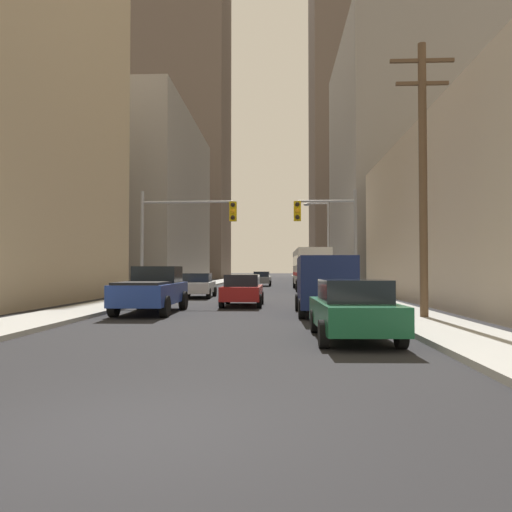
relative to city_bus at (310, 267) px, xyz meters
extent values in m
plane|color=black|center=(-4.32, -36.05, -1.93)|extent=(400.00, 400.00, 0.00)
cube|color=#9E9E99|center=(-10.71, 13.95, -1.85)|extent=(2.53, 160.00, 0.15)
cube|color=#9E9E99|center=(2.07, 13.95, -1.85)|extent=(2.53, 160.00, 0.15)
cube|color=silver|center=(0.00, -0.01, 0.02)|extent=(2.57, 11.51, 2.90)
cube|color=black|center=(-1.26, -0.01, 0.54)|extent=(0.08, 10.58, 0.80)
cube|color=red|center=(-1.26, -0.01, -0.56)|extent=(0.08, 10.58, 0.28)
cylinder|color=black|center=(-1.17, 4.02, -1.43)|extent=(0.32, 1.00, 1.00)
cylinder|color=black|center=(1.18, 4.02, -1.43)|extent=(0.32, 1.00, 1.00)
cylinder|color=black|center=(-1.17, -3.23, -1.43)|extent=(0.32, 1.00, 1.00)
cylinder|color=black|center=(1.18, -3.23, -1.43)|extent=(0.32, 1.00, 1.00)
cube|color=navy|center=(-7.83, -21.77, -1.13)|extent=(2.07, 5.43, 0.80)
cube|color=black|center=(-7.83, -20.79, -0.38)|extent=(1.82, 1.82, 0.70)
cube|color=black|center=(-7.83, -23.12, -0.68)|extent=(1.79, 2.40, 0.10)
cylinder|color=black|center=(-8.79, -20.04, -1.53)|extent=(0.28, 0.80, 0.80)
cylinder|color=black|center=(-6.87, -20.04, -1.53)|extent=(0.28, 0.80, 0.80)
cylinder|color=black|center=(-8.79, -23.49, -1.53)|extent=(0.28, 0.80, 0.80)
cylinder|color=black|center=(-6.87, -23.49, -1.53)|extent=(0.28, 0.80, 0.80)
cube|color=#141E4C|center=(-0.88, -22.07, -0.62)|extent=(2.07, 5.23, 1.90)
cube|color=black|center=(-0.88, -19.46, -0.20)|extent=(1.76, 0.05, 0.60)
cylinder|color=black|center=(-1.84, -20.40, -1.57)|extent=(0.24, 0.72, 0.72)
cylinder|color=black|center=(0.08, -20.40, -1.57)|extent=(0.24, 0.72, 0.72)
cylinder|color=black|center=(-1.84, -23.73, -1.57)|extent=(0.24, 0.72, 0.72)
cylinder|color=black|center=(0.08, -23.73, -1.57)|extent=(0.24, 0.72, 0.72)
cube|color=#195938|center=(-0.79, -28.85, -1.28)|extent=(1.93, 4.25, 0.65)
cube|color=black|center=(-0.79, -29.00, -0.68)|extent=(1.64, 1.95, 0.55)
cylinder|color=black|center=(-1.66, -27.51, -1.61)|extent=(0.22, 0.64, 0.64)
cylinder|color=black|center=(0.07, -27.51, -1.61)|extent=(0.22, 0.64, 0.64)
cylinder|color=black|center=(-1.66, -30.19, -1.61)|extent=(0.22, 0.64, 0.64)
cylinder|color=black|center=(0.07, -30.19, -1.61)|extent=(0.22, 0.64, 0.64)
cube|color=maroon|center=(-4.42, -17.80, -1.28)|extent=(1.83, 4.21, 0.65)
cube|color=black|center=(-4.42, -17.95, -0.68)|extent=(1.60, 1.91, 0.55)
cylinder|color=black|center=(-5.28, -16.45, -1.61)|extent=(0.22, 0.64, 0.64)
cylinder|color=black|center=(-3.55, -16.45, -1.61)|extent=(0.22, 0.64, 0.64)
cylinder|color=black|center=(-5.28, -19.14, -1.61)|extent=(0.22, 0.64, 0.64)
cylinder|color=black|center=(-3.55, -19.14, -1.61)|extent=(0.22, 0.64, 0.64)
cube|color=#B7BABF|center=(-7.72, -11.11, -1.28)|extent=(1.94, 4.26, 0.65)
cube|color=black|center=(-7.72, -11.26, -0.68)|extent=(1.65, 1.95, 0.55)
cylinder|color=black|center=(-8.58, -9.77, -1.61)|extent=(0.22, 0.64, 0.64)
cylinder|color=black|center=(-6.86, -9.77, -1.61)|extent=(0.22, 0.64, 0.64)
cylinder|color=black|center=(-8.58, -12.45, -1.61)|extent=(0.22, 0.64, 0.64)
cylinder|color=black|center=(-6.86, -12.45, -1.61)|extent=(0.22, 0.64, 0.64)
cube|color=slate|center=(-4.43, 9.60, -1.28)|extent=(1.94, 4.26, 0.65)
cube|color=black|center=(-4.43, 9.45, -0.68)|extent=(1.65, 1.95, 0.55)
cylinder|color=black|center=(-5.29, 10.95, -1.61)|extent=(0.22, 0.64, 0.64)
cylinder|color=black|center=(-3.57, 10.95, -1.61)|extent=(0.22, 0.64, 0.64)
cylinder|color=black|center=(-5.29, 8.26, -1.61)|extent=(0.22, 0.64, 0.64)
cylinder|color=black|center=(-3.57, 8.26, -1.61)|extent=(0.22, 0.64, 0.64)
cylinder|color=gray|center=(-10.05, -15.44, 1.07)|extent=(0.18, 0.18, 6.00)
cylinder|color=gray|center=(-7.58, -15.44, 3.47)|extent=(4.94, 0.12, 0.12)
cube|color=gold|center=(-5.11, -15.44, 2.95)|extent=(0.38, 0.30, 1.05)
sphere|color=black|center=(-5.11, -15.61, 3.29)|extent=(0.24, 0.24, 0.24)
sphere|color=#F9A514|center=(-5.11, -15.61, 2.95)|extent=(0.24, 0.24, 0.24)
sphere|color=black|center=(-5.11, -15.61, 2.61)|extent=(0.24, 0.24, 0.24)
cylinder|color=gray|center=(1.40, -15.44, 1.07)|extent=(0.18, 0.18, 6.00)
cylinder|color=gray|center=(-0.14, -15.44, 3.47)|extent=(3.07, 0.12, 0.12)
cube|color=gold|center=(-1.67, -15.44, 2.95)|extent=(0.38, 0.30, 1.05)
sphere|color=black|center=(-1.67, -15.61, 3.29)|extent=(0.24, 0.24, 0.24)
sphere|color=#F9A514|center=(-1.67, -15.61, 2.95)|extent=(0.24, 0.24, 0.24)
sphere|color=black|center=(-1.67, -15.61, 2.61)|extent=(0.24, 0.24, 0.24)
cylinder|color=brown|center=(2.32, -24.34, 2.89)|extent=(0.28, 0.28, 9.63)
cube|color=brown|center=(2.32, -24.34, 7.10)|extent=(2.20, 0.12, 0.12)
cube|color=brown|center=(2.32, -24.34, 6.30)|extent=(1.80, 0.12, 0.12)
cylinder|color=gray|center=(1.50, -0.56, 1.82)|extent=(0.16, 0.16, 7.50)
cylinder|color=gray|center=(0.60, -0.56, 5.37)|extent=(1.80, 0.10, 0.10)
ellipsoid|color=#4C4C51|center=(-0.30, -0.56, 5.27)|extent=(0.56, 0.32, 0.20)
cube|color=gray|center=(-22.11, 13.43, 7.55)|extent=(19.45, 26.09, 18.97)
cube|color=#66564C|center=(-24.97, 54.66, 32.68)|extent=(23.84, 18.31, 69.21)
cube|color=gray|center=(12.17, 10.82, 11.05)|extent=(16.48, 21.50, 25.96)
cube|color=#66564C|center=(12.41, 52.78, 31.31)|extent=(17.28, 18.08, 66.48)
camera|label=1|loc=(-2.67, -41.19, -0.14)|focal=33.91mm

